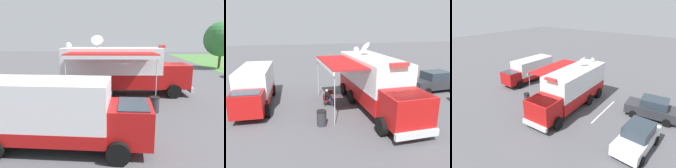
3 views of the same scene
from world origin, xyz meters
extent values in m
plane|color=#515156|center=(0.00, 0.00, 0.00)|extent=(100.00, 100.00, 0.00)
cube|color=silver|center=(-2.97, -0.20, 0.00)|extent=(0.25, 4.80, 0.01)
cube|color=#B71414|center=(0.00, 0.00, 1.15)|extent=(2.70, 7.27, 1.10)
cube|color=white|center=(0.00, 0.00, 2.55)|extent=(2.70, 7.27, 1.70)
cube|color=white|center=(0.00, 0.00, 1.70)|extent=(2.72, 7.29, 0.10)
cube|color=#B71414|center=(-0.13, 4.65, 1.45)|extent=(2.36, 2.16, 1.70)
cube|color=#28333D|center=(-0.13, 4.85, 1.95)|extent=(2.19, 1.53, 0.70)
cube|color=silver|center=(-0.16, 5.78, 0.55)|extent=(2.38, 0.27, 0.36)
cylinder|color=black|center=(-1.37, 4.41, 0.50)|extent=(0.33, 1.01, 1.00)
cylinder|color=black|center=(1.13, 4.48, 0.50)|extent=(0.33, 1.01, 1.00)
cylinder|color=black|center=(-1.23, -0.57, 0.50)|extent=(0.33, 1.01, 1.00)
cylinder|color=black|center=(1.26, -0.51, 0.50)|extent=(0.33, 1.01, 1.00)
cylinder|color=black|center=(-1.18, -2.55, 0.50)|extent=(0.33, 1.01, 1.00)
cylinder|color=black|center=(1.32, -2.48, 0.50)|extent=(0.33, 1.01, 1.00)
cube|color=white|center=(0.00, 0.00, 3.45)|extent=(2.70, 7.27, 0.10)
cube|color=red|center=(-0.10, 3.70, 3.62)|extent=(1.11, 0.31, 0.20)
cylinder|color=silver|center=(0.03, -1.08, 3.73)|extent=(0.10, 0.10, 0.45)
cone|color=silver|center=(0.18, -1.08, 4.13)|extent=(0.74, 0.92, 0.81)
sphere|color=white|center=(0.09, -3.20, 3.68)|extent=(0.44, 0.44, 0.44)
cube|color=red|center=(2.35, 0.06, 3.25)|extent=(2.36, 5.82, 0.06)
cube|color=white|center=(3.41, 0.09, 3.11)|extent=(0.24, 5.76, 0.24)
cylinder|color=silver|center=(3.27, 2.82, 1.63)|extent=(0.05, 0.05, 3.25)
cylinder|color=silver|center=(3.42, -2.64, 1.63)|extent=(0.05, 0.05, 3.25)
cube|color=silver|center=(2.45, -0.27, 0.71)|extent=(0.82, 0.82, 0.03)
cylinder|color=#333338|center=(2.07, 0.09, 0.35)|extent=(0.03, 0.03, 0.70)
cylinder|color=#333338|center=(2.81, 0.11, 0.35)|extent=(0.03, 0.03, 0.70)
cylinder|color=#333338|center=(2.09, -0.65, 0.35)|extent=(0.03, 0.03, 0.70)
cylinder|color=#333338|center=(2.83, -0.63, 0.35)|extent=(0.03, 0.03, 0.70)
cylinder|color=#4C99D8|center=(2.49, -0.44, 0.83)|extent=(0.07, 0.07, 0.20)
cylinder|color=white|center=(2.49, -0.44, 0.94)|extent=(0.04, 0.04, 0.02)
cube|color=maroon|center=(3.15, -0.38, 0.42)|extent=(0.49, 0.49, 0.04)
cube|color=maroon|center=(3.37, -0.38, 0.65)|extent=(0.05, 0.48, 0.44)
cylinder|color=#333338|center=(2.93, -0.61, 0.21)|extent=(0.02, 0.02, 0.42)
cylinder|color=#333338|center=(2.92, -0.17, 0.21)|extent=(0.02, 0.02, 0.42)
cylinder|color=#333338|center=(3.37, -0.60, 0.21)|extent=(0.02, 0.02, 0.42)
cylinder|color=#333338|center=(3.36, -0.16, 0.21)|extent=(0.02, 0.02, 0.42)
cube|color=maroon|center=(2.76, -1.02, 0.42)|extent=(0.49, 0.49, 0.04)
cube|color=maroon|center=(2.77, -1.24, 0.65)|extent=(0.48, 0.05, 0.44)
cylinder|color=#333338|center=(2.54, -0.80, 0.21)|extent=(0.02, 0.02, 0.42)
cylinder|color=#333338|center=(2.98, -0.79, 0.21)|extent=(0.02, 0.02, 0.42)
cylinder|color=#333338|center=(2.55, -1.24, 0.21)|extent=(0.02, 0.02, 0.42)
cylinder|color=#333338|center=(2.99, -1.23, 0.21)|extent=(0.02, 0.02, 0.42)
cube|color=black|center=(3.15, -0.38, 0.72)|extent=(0.25, 0.37, 0.56)
sphere|color=tan|center=(3.15, -0.38, 1.14)|extent=(0.22, 0.22, 0.22)
cylinder|color=black|center=(3.03, -0.62, 0.76)|extent=(0.43, 0.10, 0.34)
cylinder|color=black|center=(3.02, -0.16, 0.76)|extent=(0.43, 0.10, 0.34)
cylinder|color=#2D334C|center=(2.97, -0.49, 0.44)|extent=(0.38, 0.14, 0.13)
cylinder|color=#2D334C|center=(2.79, -0.49, 0.21)|extent=(0.11, 0.11, 0.42)
cube|color=black|center=(2.73, -0.50, 0.04)|extent=(0.24, 0.11, 0.07)
cylinder|color=#2D334C|center=(2.97, -0.29, 0.44)|extent=(0.38, 0.14, 0.13)
cylinder|color=#2D334C|center=(2.79, -0.29, 0.21)|extent=(0.11, 0.11, 0.42)
cube|color=black|center=(2.73, -0.30, 0.04)|extent=(0.24, 0.11, 0.07)
cylinder|color=#2D2D33|center=(4.01, 2.64, 0.42)|extent=(0.56, 0.56, 0.85)
cylinder|color=black|center=(4.01, 2.64, 0.88)|extent=(0.57, 0.57, 0.06)
cube|color=black|center=(0.97, -4.97, 0.01)|extent=(0.36, 0.36, 0.03)
cone|color=orange|center=(0.97, -4.97, 0.31)|extent=(0.26, 0.26, 0.55)
cylinder|color=white|center=(0.97, -4.97, 0.33)|extent=(0.17, 0.17, 0.06)
cube|color=white|center=(8.11, -2.34, 1.60)|extent=(2.27, 5.27, 2.20)
cube|color=#B71414|center=(8.11, -2.34, 0.75)|extent=(2.29, 5.29, 0.50)
cube|color=#B71414|center=(8.22, 1.05, 1.12)|extent=(1.94, 1.66, 1.40)
cube|color=#28333D|center=(8.22, 1.15, 1.57)|extent=(1.72, 1.16, 0.60)
cylinder|color=black|center=(7.16, 0.69, 0.42)|extent=(0.29, 0.85, 0.84)
cylinder|color=black|center=(9.26, 0.62, 0.42)|extent=(0.29, 0.85, 0.84)
cylinder|color=black|center=(7.01, -3.74, 0.42)|extent=(0.29, 0.85, 0.84)
cube|color=#2D2D33|center=(-6.61, -1.74, 0.70)|extent=(4.34, 2.17, 0.76)
cube|color=#28333D|center=(-6.76, -1.76, 1.42)|extent=(2.23, 1.78, 0.68)
cylinder|color=black|center=(-5.40, -0.73, 0.32)|extent=(0.66, 0.28, 0.64)
cylinder|color=black|center=(-5.24, -2.52, 0.32)|extent=(0.66, 0.28, 0.64)
cylinder|color=black|center=(-7.99, -0.96, 0.32)|extent=(0.66, 0.28, 0.64)
cylinder|color=black|center=(-7.83, -2.76, 0.32)|extent=(0.66, 0.28, 0.64)
cube|color=silver|center=(-6.94, 3.04, 0.70)|extent=(2.10, 4.32, 0.76)
cube|color=#28333D|center=(-6.95, 2.89, 1.42)|extent=(1.75, 2.21, 0.68)
cylinder|color=black|center=(-7.74, 4.40, 0.32)|extent=(0.27, 0.65, 0.64)
cylinder|color=black|center=(-5.95, 4.27, 0.32)|extent=(0.27, 0.65, 0.64)
cylinder|color=black|center=(-7.93, 1.80, 0.32)|extent=(0.27, 0.65, 0.64)
cylinder|color=black|center=(-6.14, 1.67, 0.32)|extent=(0.27, 0.65, 0.64)
cylinder|color=brown|center=(-13.91, 14.40, 1.20)|extent=(0.32, 0.32, 2.40)
sphere|color=#387A3D|center=(-13.91, 14.40, 4.05)|extent=(4.71, 4.71, 4.71)
camera|label=1|loc=(15.54, 0.67, 4.24)|focal=33.27mm
camera|label=2|loc=(5.72, 13.97, 5.71)|focal=34.39mm
camera|label=3|loc=(-9.67, 14.71, 9.11)|focal=32.16mm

